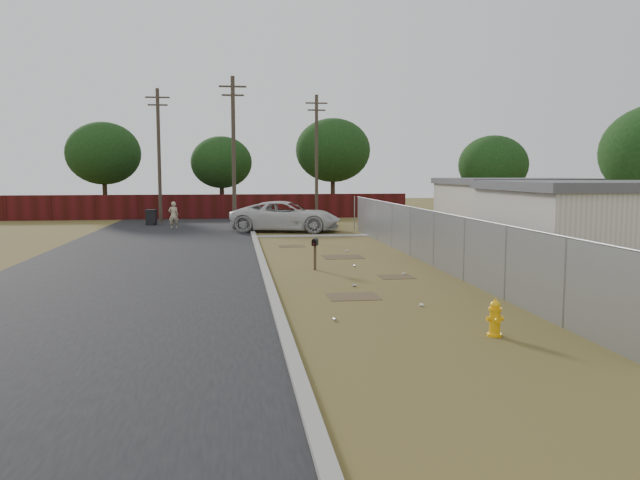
{
  "coord_description": "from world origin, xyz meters",
  "views": [
    {
      "loc": [
        -4.0,
        -21.52,
        3.38
      ],
      "look_at": [
        -1.12,
        -0.62,
        1.1
      ],
      "focal_mm": 35.0,
      "sensor_mm": 36.0,
      "label": 1
    }
  ],
  "objects": [
    {
      "name": "scattered_litter",
      "position": [
        0.17,
        -2.38,
        0.04
      ],
      "size": [
        3.4,
        12.51,
        0.07
      ],
      "color": "silver",
      "rests_on": "ground"
    },
    {
      "name": "ground",
      "position": [
        0.0,
        0.0,
        0.0
      ],
      "size": [
        120.0,
        120.0,
        0.0
      ],
      "primitive_type": "plane",
      "color": "brown",
      "rests_on": "ground"
    },
    {
      "name": "horizon_trees",
      "position": [
        0.84,
        23.56,
        4.63
      ],
      "size": [
        33.32,
        31.94,
        7.78
      ],
      "color": "#332517",
      "rests_on": "ground"
    },
    {
      "name": "trash_bin",
      "position": [
        -9.34,
        19.8,
        0.52
      ],
      "size": [
        0.74,
        0.81,
        1.02
      ],
      "color": "black",
      "rests_on": "ground"
    },
    {
      "name": "houses",
      "position": [
        9.7,
        3.13,
        1.56
      ],
      "size": [
        9.3,
        17.24,
        3.1
      ],
      "color": "silver",
      "rests_on": "ground"
    },
    {
      "name": "utility_poles",
      "position": [
        -3.67,
        20.67,
        4.69
      ],
      "size": [
        12.6,
        8.24,
        9.0
      ],
      "color": "#4A3C31",
      "rests_on": "ground"
    },
    {
      "name": "mailbox",
      "position": [
        -1.24,
        -0.16,
        0.88
      ],
      "size": [
        0.29,
        0.48,
        1.12
      ],
      "color": "brown",
      "rests_on": "ground"
    },
    {
      "name": "chainlink_fence",
      "position": [
        3.12,
        1.03,
        0.8
      ],
      "size": [
        0.1,
        27.06,
        2.02
      ],
      "color": "gray",
      "rests_on": "ground"
    },
    {
      "name": "street",
      "position": [
        -6.76,
        8.05,
        0.02
      ],
      "size": [
        15.1,
        60.0,
        0.12
      ],
      "color": "black",
      "rests_on": "ground"
    },
    {
      "name": "privacy_fence",
      "position": [
        -6.0,
        25.0,
        0.9
      ],
      "size": [
        30.0,
        0.12,
        1.8
      ],
      "primitive_type": "cube",
      "color": "#480F11",
      "rests_on": "ground"
    },
    {
      "name": "pedestrian",
      "position": [
        -7.68,
        17.11,
        0.82
      ],
      "size": [
        0.65,
        0.48,
        1.64
      ],
      "primitive_type": "imported",
      "rotation": [
        0.0,
        0.0,
        3.3
      ],
      "color": "tan",
      "rests_on": "ground"
    },
    {
      "name": "fire_hydrant",
      "position": [
        1.33,
        -9.47,
        0.37
      ],
      "size": [
        0.35,
        0.35,
        0.79
      ],
      "color": "#F7AF0D",
      "rests_on": "ground"
    },
    {
      "name": "pickup_truck",
      "position": [
        -1.05,
        14.32,
        0.88
      ],
      "size": [
        6.83,
        4.41,
        1.75
      ],
      "primitive_type": "imported",
      "rotation": [
        0.0,
        0.0,
        1.31
      ],
      "color": "silver",
      "rests_on": "ground"
    }
  ]
}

